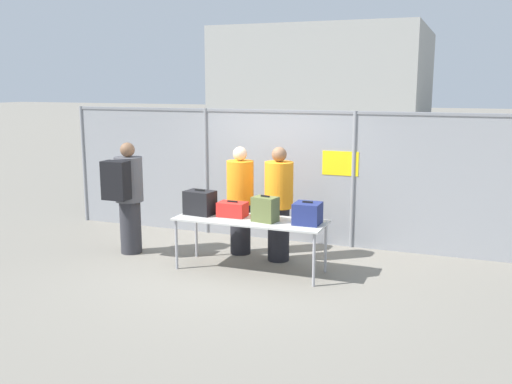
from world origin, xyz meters
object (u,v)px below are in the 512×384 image
at_px(traveler_hooded, 127,194).
at_px(utility_trailer, 397,195).
at_px(suitcase_olive, 265,209).
at_px(security_worker_near, 279,203).
at_px(inspection_table, 250,223).
at_px(suitcase_black, 200,203).
at_px(suitcase_red, 232,209).
at_px(security_worker_far, 240,199).
at_px(suitcase_navy, 307,213).

relative_size(traveler_hooded, utility_trailer, 0.42).
bearing_deg(suitcase_olive, security_worker_near, 91.57).
bearing_deg(inspection_table, suitcase_olive, -9.42).
distance_m(inspection_table, suitcase_black, 0.85).
bearing_deg(security_worker_near, utility_trailer, -114.36).
height_order(suitcase_red, security_worker_far, security_worker_far).
relative_size(suitcase_black, suitcase_navy, 1.26).
xyz_separation_m(suitcase_red, suitcase_navy, (1.15, -0.05, 0.04)).
bearing_deg(suitcase_navy, security_worker_far, 151.36).
bearing_deg(suitcase_olive, security_worker_far, 131.91).
bearing_deg(traveler_hooded, suitcase_navy, -25.90).
distance_m(suitcase_navy, security_worker_near, 0.85).
bearing_deg(security_worker_far, suitcase_olive, 135.38).
xyz_separation_m(inspection_table, utility_trailer, (1.51, 4.49, -0.30)).
bearing_deg(inspection_table, suitcase_navy, 2.34).
bearing_deg(utility_trailer, suitcase_red, -112.45).
bearing_deg(security_worker_near, security_worker_far, -16.58).
bearing_deg(traveler_hooded, security_worker_far, -3.28).
bearing_deg(suitcase_red, security_worker_near, 45.13).
bearing_deg(traveler_hooded, security_worker_near, -12.17).
xyz_separation_m(suitcase_red, utility_trailer, (1.82, 4.41, -0.46)).
height_order(suitcase_red, utility_trailer, suitcase_red).
xyz_separation_m(suitcase_navy, security_worker_far, (-1.30, 0.71, -0.03)).
bearing_deg(security_worker_far, utility_trailer, -114.34).
height_order(suitcase_red, suitcase_olive, suitcase_olive).
height_order(suitcase_navy, utility_trailer, suitcase_navy).
distance_m(suitcase_olive, traveler_hooded, 2.37).
distance_m(inspection_table, suitcase_navy, 0.86).
height_order(security_worker_near, security_worker_far, security_worker_near).
height_order(traveler_hooded, security_worker_far, traveler_hooded).
xyz_separation_m(inspection_table, suitcase_black, (-0.82, 0.04, 0.23)).
xyz_separation_m(suitcase_olive, suitcase_navy, (0.60, 0.07, -0.03)).
bearing_deg(utility_trailer, suitcase_black, -117.64).
bearing_deg(suitcase_navy, suitcase_red, 177.75).
xyz_separation_m(suitcase_black, security_worker_near, (1.04, 0.58, -0.04)).
distance_m(inspection_table, security_worker_far, 0.90).
xyz_separation_m(security_worker_far, utility_trailer, (1.97, 3.74, -0.48)).
relative_size(security_worker_near, security_worker_far, 1.02).
relative_size(suitcase_red, traveler_hooded, 0.23).
distance_m(inspection_table, suitcase_red, 0.36).
bearing_deg(traveler_hooded, suitcase_olive, -27.97).
relative_size(security_worker_near, utility_trailer, 0.42).
bearing_deg(inspection_table, security_worker_far, 121.93).
bearing_deg(inspection_table, suitcase_black, 177.37).
height_order(inspection_table, suitcase_navy, suitcase_navy).
relative_size(inspection_table, traveler_hooded, 1.23).
xyz_separation_m(inspection_table, security_worker_near, (0.22, 0.62, 0.19)).
bearing_deg(suitcase_black, suitcase_red, 4.72).
height_order(security_worker_far, utility_trailer, security_worker_far).
bearing_deg(security_worker_near, inspection_table, 64.21).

